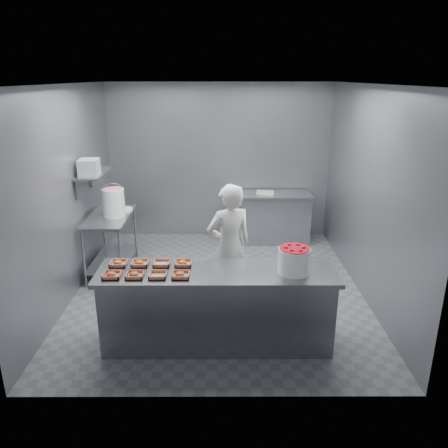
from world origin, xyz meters
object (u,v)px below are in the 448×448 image
at_px(tray_0, 112,275).
at_px(worker, 229,247).
at_px(strawberry_tub, 294,260).
at_px(tray_6, 162,263).
at_px(tray_3, 181,275).
at_px(tray_2, 158,275).
at_px(glaze_bucket, 114,202).
at_px(tray_4, 118,263).
at_px(prep_table, 111,235).
at_px(tray_1, 135,275).
at_px(tray_7, 183,263).
at_px(back_counter, 269,217).
at_px(service_counter, 217,307).
at_px(tray_5, 140,263).
at_px(appliance, 89,167).

relative_size(tray_0, worker, 0.11).
bearing_deg(strawberry_tub, tray_6, 171.89).
bearing_deg(tray_3, tray_2, 180.00).
bearing_deg(glaze_bucket, worker, -31.86).
height_order(tray_4, strawberry_tub, strawberry_tub).
relative_size(tray_2, glaze_bucket, 0.37).
bearing_deg(tray_0, prep_table, 104.64).
relative_size(worker, strawberry_tub, 4.82).
xyz_separation_m(tray_1, tray_7, (0.48, 0.30, 0.00)).
height_order(back_counter, tray_6, tray_6).
bearing_deg(strawberry_tub, worker, 125.65).
relative_size(service_counter, worker, 1.58).
distance_m(prep_table, tray_2, 2.36).
bearing_deg(tray_7, tray_3, -90.00).
xyz_separation_m(tray_3, tray_6, (-0.24, 0.30, -0.00)).
bearing_deg(tray_2, service_counter, 13.80).
height_order(tray_1, tray_3, same).
height_order(tray_2, tray_5, tray_5).
bearing_deg(back_counter, prep_table, -152.99).
relative_size(back_counter, strawberry_tub, 4.39).
distance_m(tray_2, strawberry_tub, 1.44).
relative_size(tray_4, tray_6, 1.00).
height_order(tray_2, tray_6, same).
distance_m(tray_2, tray_6, 0.30).
bearing_deg(tray_0, strawberry_tub, 2.95).
relative_size(tray_5, tray_6, 1.00).
relative_size(back_counter, tray_7, 8.01).
bearing_deg(prep_table, back_counter, 27.01).
height_order(glaze_bucket, appliance, appliance).
bearing_deg(tray_7, tray_4, 180.00).
height_order(prep_table, back_counter, same).
height_order(tray_1, tray_6, tray_1).
distance_m(service_counter, tray_1, 0.99).
relative_size(back_counter, tray_2, 8.01).
xyz_separation_m(tray_4, tray_5, (0.24, 0.00, 0.00)).
bearing_deg(glaze_bucket, prep_table, 178.57).
height_order(tray_0, tray_4, same).
bearing_deg(tray_4, strawberry_tub, -6.09).
relative_size(prep_table, tray_0, 6.40).
bearing_deg(tray_2, tray_1, -180.00).
height_order(tray_0, worker, worker).
xyz_separation_m(service_counter, back_counter, (0.90, 3.25, -0.00)).
height_order(tray_3, strawberry_tub, strawberry_tub).
relative_size(tray_6, glaze_bucket, 0.37).
height_order(tray_3, tray_5, same).
xyz_separation_m(tray_6, glaze_bucket, (-0.95, 1.80, 0.20)).
xyz_separation_m(tray_4, worker, (1.24, 0.73, -0.10)).
height_order(strawberry_tub, glaze_bucket, glaze_bucket).
xyz_separation_m(tray_3, tray_5, (-0.48, 0.30, 0.00)).
xyz_separation_m(back_counter, tray_5, (-1.76, -3.10, 0.47)).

